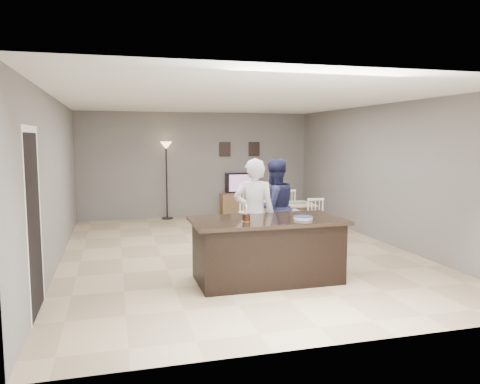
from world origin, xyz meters
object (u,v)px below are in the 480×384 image
object	(u,v)px
woman	(254,215)
dining_table	(279,209)
floor_lamp	(166,159)
television	(243,183)
man	(274,208)
birthday_cake	(246,217)
kitchen_island	(267,249)
plate_stack	(303,218)
tv_console	(244,204)

from	to	relation	value
woman	dining_table	size ratio (longest dim) A/B	1.05
woman	floor_lamp	distance (m)	5.11
television	floor_lamp	xyz separation A→B (m)	(-2.01, -0.05, 0.65)
dining_table	woman	bearing A→B (deg)	-116.45
man	birthday_cake	xyz separation A→B (m)	(-0.91, -1.44, 0.11)
woman	dining_table	distance (m)	2.68
kitchen_island	plate_stack	distance (m)	0.69
television	plate_stack	xyz separation A→B (m)	(-0.73, -5.82, 0.06)
man	floor_lamp	distance (m)	4.54
birthday_cake	plate_stack	xyz separation A→B (m)	(0.82, -0.06, -0.03)
woman	plate_stack	size ratio (longest dim) A/B	6.36
plate_stack	dining_table	bearing A→B (deg)	76.21
dining_table	floor_lamp	world-z (taller)	floor_lamp
woman	birthday_cake	xyz separation A→B (m)	(-0.33, -0.70, 0.09)
dining_table	kitchen_island	bearing A→B (deg)	-111.23
woman	man	xyz separation A→B (m)	(0.58, 0.74, -0.02)
television	woman	world-z (taller)	woman
dining_table	plate_stack	bearing A→B (deg)	-102.17
kitchen_island	television	xyz separation A→B (m)	(1.20, 5.64, 0.41)
birthday_cake	plate_stack	size ratio (longest dim) A/B	0.84
man	dining_table	size ratio (longest dim) A/B	1.02
man	dining_table	world-z (taller)	man
tv_console	birthday_cake	distance (m)	5.93
plate_stack	woman	bearing A→B (deg)	122.80
man	plate_stack	size ratio (longest dim) A/B	6.20
floor_lamp	tv_console	bearing A→B (deg)	-0.57
kitchen_island	television	distance (m)	5.78
man	plate_stack	xyz separation A→B (m)	(-0.09, -1.50, 0.08)
tv_console	floor_lamp	bearing A→B (deg)	179.43
kitchen_island	floor_lamp	world-z (taller)	floor_lamp
dining_table	tv_console	bearing A→B (deg)	92.33
kitchen_island	dining_table	bearing A→B (deg)	67.16
television	plate_stack	bearing A→B (deg)	82.86
man	kitchen_island	bearing A→B (deg)	52.26
television	tv_console	bearing A→B (deg)	90.00
television	dining_table	bearing A→B (deg)	90.69
birthday_cake	man	bearing A→B (deg)	57.74
tv_console	birthday_cake	world-z (taller)	birthday_cake
dining_table	floor_lamp	xyz separation A→B (m)	(-2.04, 2.66, 0.96)
kitchen_island	tv_console	world-z (taller)	kitchen_island
television	floor_lamp	size ratio (longest dim) A/B	0.47
tv_console	dining_table	world-z (taller)	dining_table
man	plate_stack	world-z (taller)	man
birthday_cake	dining_table	world-z (taller)	birthday_cake
television	birthday_cake	bearing A→B (deg)	74.99
kitchen_island	man	xyz separation A→B (m)	(0.56, 1.32, 0.39)
tv_console	woman	world-z (taller)	woman
tv_console	plate_stack	xyz separation A→B (m)	(-0.73, -5.75, 0.62)
woman	man	distance (m)	0.94
dining_table	television	bearing A→B (deg)	92.31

